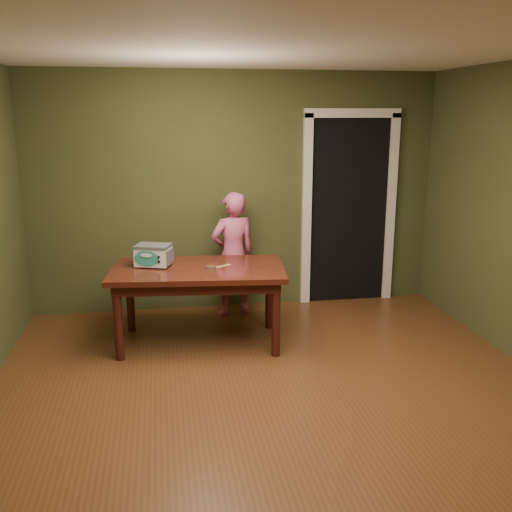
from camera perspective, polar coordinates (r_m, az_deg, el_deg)
The scene contains 8 objects.
floor at distance 4.35m, azimuth 2.68°, elevation -15.45°, with size 5.00×5.00×0.00m, color #5A3419.
room_shell at distance 3.82m, azimuth 2.97°, elevation 7.47°, with size 4.52×5.02×2.61m.
doorway at distance 6.91m, azimuth 8.46°, elevation 4.84°, with size 1.10×0.66×2.25m.
dining_table at distance 5.37m, azimuth -5.80°, elevation -2.16°, with size 1.69×1.06×0.75m.
toy_oven at distance 5.42m, azimuth -10.24°, elevation 0.14°, with size 0.38×0.31×0.21m.
baking_pan at distance 5.30m, azimuth -4.54°, elevation -1.10°, with size 0.10×0.10×0.02m.
spatula at distance 5.35m, azimuth -3.35°, elevation -1.01°, with size 0.18×0.03×0.01m, color #DDB360.
child at distance 6.13m, azimuth -2.32°, elevation 0.17°, with size 0.49×0.32×1.35m, color #D15682.
Camera 1 is at (-0.83, -3.70, 2.14)m, focal length 40.00 mm.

